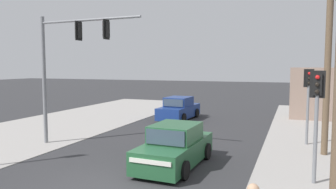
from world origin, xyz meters
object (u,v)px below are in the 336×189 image
object	(u,v)px
pedestal_signal_right_kerb	(317,108)
pedestal_signal_far_median	(308,94)
utility_pole_midground_right	(325,30)
sedan_oncoming_near	(175,147)
traffic_signal_mast	(65,56)
sedan_crossing_left	(179,109)
utility_pole_foreground_right	(336,7)

from	to	relation	value
pedestal_signal_right_kerb	pedestal_signal_far_median	bearing A→B (deg)	90.40
utility_pole_midground_right	pedestal_signal_far_median	world-z (taller)	utility_pole_midground_right
pedestal_signal_right_kerb	sedan_oncoming_near	xyz separation A→B (m)	(-4.72, 0.21, -1.71)
pedestal_signal_right_kerb	pedestal_signal_far_median	distance (m)	5.48
traffic_signal_mast	sedan_crossing_left	bearing A→B (deg)	75.53
utility_pole_midground_right	traffic_signal_mast	distance (m)	11.22
utility_pole_midground_right	sedan_crossing_left	size ratio (longest dim) A/B	2.21
pedestal_signal_right_kerb	sedan_oncoming_near	bearing A→B (deg)	177.43
pedestal_signal_far_median	pedestal_signal_right_kerb	bearing A→B (deg)	-89.60
sedan_crossing_left	utility_pole_foreground_right	bearing A→B (deg)	-61.38
sedan_crossing_left	pedestal_signal_far_median	bearing A→B (deg)	-31.23
traffic_signal_mast	pedestal_signal_right_kerb	xyz separation A→B (m)	(10.44, -1.31, -1.73)
utility_pole_midground_right	pedestal_signal_right_kerb	world-z (taller)	utility_pole_midground_right
sedan_crossing_left	sedan_oncoming_near	xyz separation A→B (m)	(3.39, -10.16, 0.00)
utility_pole_foreground_right	pedestal_signal_far_median	world-z (taller)	utility_pole_foreground_right
utility_pole_foreground_right	pedestal_signal_right_kerb	world-z (taller)	utility_pole_foreground_right
utility_pole_foreground_right	sedan_crossing_left	distance (m)	17.34
utility_pole_foreground_right	sedan_crossing_left	size ratio (longest dim) A/B	2.03
sedan_crossing_left	pedestal_signal_right_kerb	bearing A→B (deg)	-51.99
pedestal_signal_far_median	sedan_crossing_left	size ratio (longest dim) A/B	0.82
sedan_oncoming_near	pedestal_signal_right_kerb	bearing A→B (deg)	-2.57
utility_pole_foreground_right	pedestal_signal_far_median	distance (m)	10.18
sedan_crossing_left	traffic_signal_mast	bearing A→B (deg)	-104.47
sedan_crossing_left	sedan_oncoming_near	bearing A→B (deg)	-71.56
traffic_signal_mast	utility_pole_midground_right	bearing A→B (deg)	12.99
traffic_signal_mast	utility_pole_foreground_right	bearing A→B (deg)	-28.86
traffic_signal_mast	pedestal_signal_far_median	size ratio (longest dim) A/B	1.69
traffic_signal_mast	pedestal_signal_far_median	xyz separation A→B (m)	(10.41, 4.17, -1.73)
utility_pole_foreground_right	traffic_signal_mast	bearing A→B (deg)	151.14
utility_pole_foreground_right	utility_pole_midground_right	bearing A→B (deg)	86.71
utility_pole_midground_right	sedan_crossing_left	xyz separation A→B (m)	(-8.55, 6.55, -4.43)
pedestal_signal_right_kerb	pedestal_signal_far_median	world-z (taller)	same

